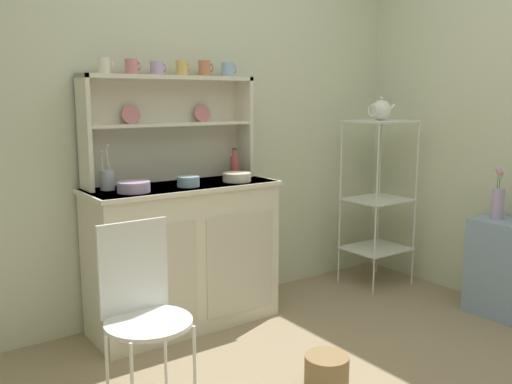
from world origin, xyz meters
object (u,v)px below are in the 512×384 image
object	(u,v)px
hutch_shelf_unit	(168,120)
wire_chair	(142,303)
bakers_rack	(378,188)
side_shelf_blue	(511,270)
utensil_jar	(107,179)
hutch_cabinet	(184,254)
cup_cream_0	(104,66)
bowl_mixing_large	(134,187)
jam_bottle	(234,166)
floor_basket	(327,372)
porcelain_teapot	(381,110)
flower_vase	(498,200)

from	to	relation	value
hutch_shelf_unit	wire_chair	distance (m)	1.33
bakers_rack	side_shelf_blue	xyz separation A→B (m)	(0.19, -0.93, -0.41)
utensil_jar	hutch_cabinet	bearing A→B (deg)	-10.47
cup_cream_0	bowl_mixing_large	bearing A→B (deg)	-72.92
hutch_shelf_unit	cup_cream_0	size ratio (longest dim) A/B	12.22
bakers_rack	cup_cream_0	distance (m)	2.08
cup_cream_0	hutch_shelf_unit	bearing A→B (deg)	5.99
hutch_shelf_unit	bakers_rack	size ratio (longest dim) A/B	0.89
cup_cream_0	jam_bottle	size ratio (longest dim) A/B	0.47
cup_cream_0	floor_basket	bearing A→B (deg)	-64.23
jam_bottle	hutch_cabinet	bearing A→B (deg)	-168.37
hutch_shelf_unit	floor_basket	world-z (taller)	hutch_shelf_unit
jam_bottle	utensil_jar	distance (m)	0.84
jam_bottle	utensil_jar	world-z (taller)	utensil_jar
bakers_rack	bowl_mixing_large	size ratio (longest dim) A/B	6.79
floor_basket	bowl_mixing_large	size ratio (longest dim) A/B	1.19
side_shelf_blue	jam_bottle	distance (m)	1.84
bakers_rack	cup_cream_0	size ratio (longest dim) A/B	13.80
bakers_rack	floor_basket	size ratio (longest dim) A/B	5.70
hutch_cabinet	hutch_shelf_unit	size ratio (longest dim) A/B	1.07
side_shelf_blue	cup_cream_0	xyz separation A→B (m)	(-2.09, 1.20, 1.22)
hutch_shelf_unit	porcelain_teapot	distance (m)	1.53
porcelain_teapot	flower_vase	xyz separation A→B (m)	(0.19, -0.81, -0.54)
porcelain_teapot	bowl_mixing_large	bearing A→B (deg)	177.71
side_shelf_blue	wire_chair	world-z (taller)	wire_chair
cup_cream_0	flower_vase	size ratio (longest dim) A/B	0.27
hutch_cabinet	bakers_rack	bearing A→B (deg)	-5.57
wire_chair	flower_vase	distance (m)	2.32
hutch_shelf_unit	cup_cream_0	world-z (taller)	cup_cream_0
bakers_rack	side_shelf_blue	distance (m)	1.03
side_shelf_blue	bakers_rack	bearing A→B (deg)	101.80
hutch_shelf_unit	flower_vase	bearing A→B (deg)	-33.40
floor_basket	flower_vase	xyz separation A→B (m)	(1.52, 0.11, 0.64)
wire_chair	flower_vase	xyz separation A→B (m)	(2.31, -0.17, 0.21)
bakers_rack	flower_vase	world-z (taller)	bakers_rack
wire_chair	flower_vase	size ratio (longest dim) A/B	2.61
utensil_jar	bakers_rack	bearing A→B (deg)	-6.65
hutch_shelf_unit	side_shelf_blue	distance (m)	2.29
hutch_cabinet	cup_cream_0	xyz separation A→B (m)	(-0.39, 0.12, 1.09)
side_shelf_blue	jam_bottle	world-z (taller)	jam_bottle
hutch_cabinet	wire_chair	xyz separation A→B (m)	(-0.61, -0.79, 0.08)
hutch_cabinet	wire_chair	bearing A→B (deg)	-127.87
side_shelf_blue	porcelain_teapot	size ratio (longest dim) A/B	2.61
cup_cream_0	bowl_mixing_large	world-z (taller)	cup_cream_0
hutch_cabinet	cup_cream_0	bearing A→B (deg)	162.63
side_shelf_blue	wire_chair	distance (m)	2.33
jam_bottle	flower_vase	xyz separation A→B (m)	(1.28, -1.04, -0.20)
bakers_rack	hutch_cabinet	bearing A→B (deg)	174.43
side_shelf_blue	jam_bottle	bearing A→B (deg)	137.72
bakers_rack	cup_cream_0	xyz separation A→B (m)	(-1.89, 0.27, 0.82)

